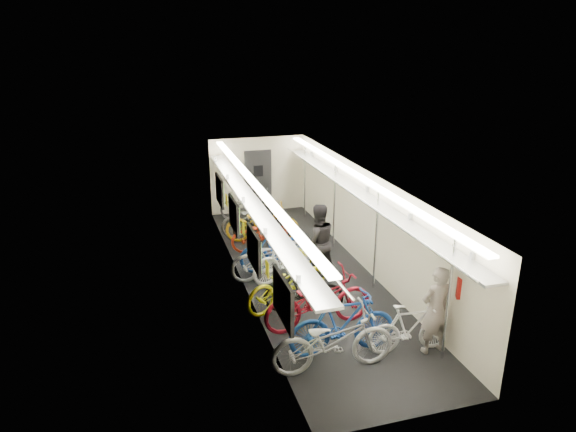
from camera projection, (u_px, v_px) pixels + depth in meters
train_car_shell at (283, 201)px, 12.08m from camera, size 10.00×10.00×10.00m
bicycle_0 at (333, 341)px, 8.48m from camera, size 2.13×0.81×1.11m
bicycle_1 at (343, 324)px, 8.92m from camera, size 1.98×0.64×1.17m
bicycle_2 at (318, 300)px, 9.75m from camera, size 2.22×0.90×1.14m
bicycle_3 at (304, 290)px, 10.32m from camera, size 1.70×0.90×0.99m
bicycle_4 at (287, 282)px, 10.55m from camera, size 2.15×1.44×1.07m
bicycle_5 at (287, 259)px, 11.68m from camera, size 1.85×0.94×1.07m
bicycle_6 at (273, 257)px, 11.80m from camera, size 2.06×0.83×1.06m
bicycle_7 at (278, 252)px, 12.02m from camera, size 1.90×0.97×1.10m
bicycle_8 at (267, 234)px, 13.27m from camera, size 1.93×0.91×0.98m
bicycle_9 at (262, 225)px, 13.94m from camera, size 1.70×0.99×0.98m
bicycle_10 at (262, 223)px, 13.98m from camera, size 2.10×1.08×1.05m
bicycle_11 at (410, 328)px, 9.01m from camera, size 1.60×0.56×0.95m
bicycle_12 at (256, 219)px, 14.32m from camera, size 1.99×0.78×1.03m
bicycle_14 at (250, 205)px, 15.56m from camera, size 1.97×1.28×0.98m
passenger_near at (436, 310)px, 8.90m from camera, size 0.63×0.45×1.64m
passenger_mid at (317, 241)px, 11.71m from camera, size 0.88×0.70×1.79m
backpack at (465, 288)px, 8.68m from camera, size 0.29×0.24×0.38m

